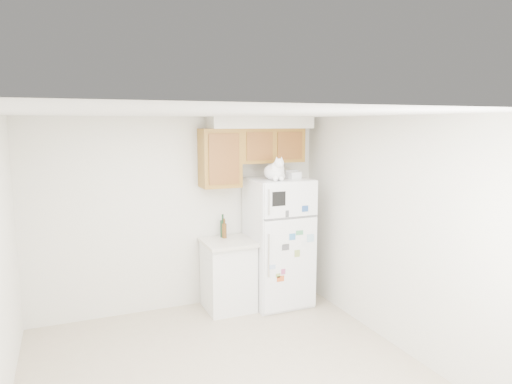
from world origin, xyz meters
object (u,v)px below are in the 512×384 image
storage_box_back (290,174)px  storage_box_front (294,175)px  cat (275,171)px  bottle_green (223,226)px  bottle_amber (224,228)px  refrigerator (279,242)px  base_counter (228,274)px

storage_box_back → storage_box_front: bearing=-94.6°
cat → bottle_green: bearing=145.8°
bottle_green → bottle_amber: 0.06m
storage_box_front → bottle_amber: bearing=153.2°
refrigerator → bottle_green: 0.77m
storage_box_back → bottle_amber: size_ratio=0.69×
storage_box_front → bottle_green: (-0.87, 0.36, -0.67)m
base_counter → bottle_amber: 0.60m
bottle_amber → storage_box_back: bearing=-9.3°
refrigerator → storage_box_front: size_ratio=11.33×
base_counter → cat: (0.57, -0.21, 1.35)m
storage_box_back → bottle_green: storage_box_back is taller
base_counter → refrigerator: bearing=-6.1°
cat → storage_box_front: cat is taller
base_counter → cat: size_ratio=2.08×
storage_box_front → cat: bearing=178.8°
refrigerator → base_counter: (-0.69, 0.07, -0.39)m
cat → refrigerator: bearing=48.7°
bottle_green → base_counter: bearing=-88.7°
bottle_amber → refrigerator: bearing=-16.6°
base_counter → bottle_green: 0.64m
bottle_green → bottle_amber: size_ratio=1.18×
storage_box_back → bottle_amber: (-0.88, 0.14, -0.70)m
refrigerator → storage_box_back: bearing=18.1°
base_counter → bottle_green: size_ratio=2.98×
refrigerator → bottle_green: size_ratio=5.50×
base_counter → bottle_green: bottle_green is taller
base_counter → bottle_amber: bearing=90.8°
bottle_green → bottle_amber: bottle_green is taller
bottle_amber → bottle_green: bearing=92.4°
base_counter → storage_box_back: bearing=-0.7°
refrigerator → cat: bearing=-131.3°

